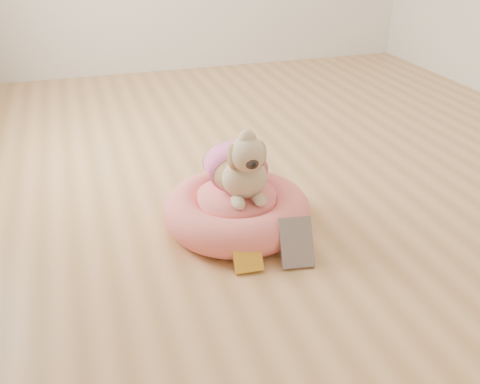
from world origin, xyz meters
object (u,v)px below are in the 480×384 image
object	(u,v)px
book_yellow	(247,251)
pet_bed	(237,210)
book_white	(296,242)
dog	(239,155)

from	to	relation	value
book_yellow	pet_bed	bearing A→B (deg)	83.27
book_white	dog	bearing A→B (deg)	118.38
book_yellow	book_white	size ratio (longest dim) A/B	0.85
dog	book_white	xyz separation A→B (m)	(0.13, -0.37, -0.26)
pet_bed	book_yellow	bearing A→B (deg)	-100.10
book_yellow	book_white	world-z (taller)	book_white
pet_bed	dog	size ratio (longest dim) A/B	1.43
pet_bed	dog	world-z (taller)	dog
dog	book_white	size ratio (longest dim) A/B	2.27
pet_bed	book_yellow	xyz separation A→B (m)	(-0.06, -0.32, -0.01)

